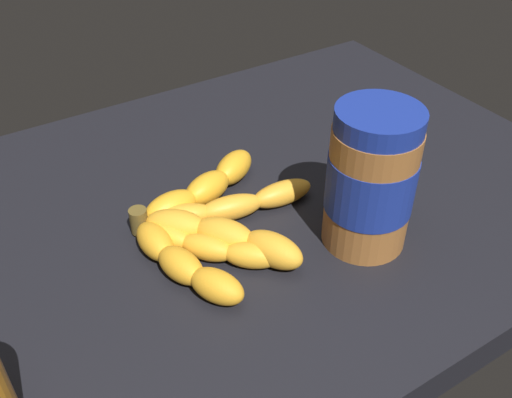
# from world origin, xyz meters

# --- Properties ---
(ground_plane) EXTENTS (0.91, 0.61, 0.04)m
(ground_plane) POSITION_xyz_m (0.00, 0.00, -0.02)
(ground_plane) COLOR black
(banana_bunch) EXTENTS (0.22, 0.23, 0.04)m
(banana_bunch) POSITION_xyz_m (-0.03, -0.04, 0.02)
(banana_bunch) COLOR orange
(banana_bunch) RESTS_ON ground_plane
(peanut_butter_jar) EXTENTS (0.09, 0.09, 0.16)m
(peanut_butter_jar) POSITION_xyz_m (0.11, -0.13, 0.08)
(peanut_butter_jar) COLOR #9E602D
(peanut_butter_jar) RESTS_ON ground_plane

